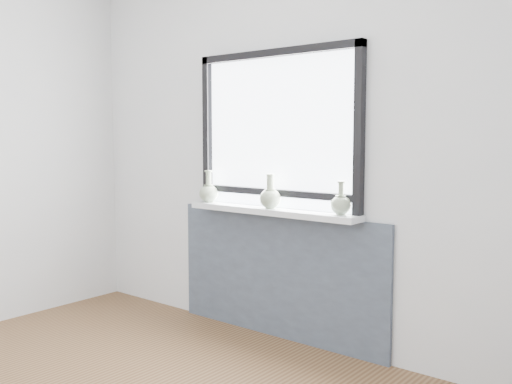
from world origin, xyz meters
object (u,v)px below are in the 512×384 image
Objects in this scene: windowsill at (271,211)px; vase_b at (270,197)px; vase_c at (341,204)px; vase_a at (209,192)px.

windowsill is 0.10m from vase_b.
windowsill is 5.73× the size of vase_b.
windowsill is at bearing -179.19° from vase_c.
vase_c is at bearing 1.14° from vase_a.
vase_b is at bearing -0.82° from vase_a.
vase_a reaches higher than vase_b.
vase_a reaches higher than windowsill.
vase_b is (0.57, -0.01, 0.00)m from vase_a.
vase_b is at bearing -176.72° from vase_c.
vase_a is 0.57m from vase_b.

